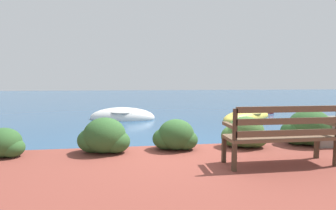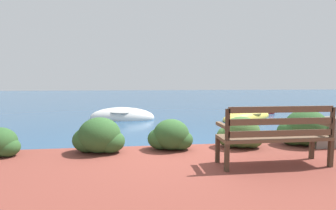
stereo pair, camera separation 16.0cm
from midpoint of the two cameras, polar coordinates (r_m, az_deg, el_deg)
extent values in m
plane|color=navy|center=(5.41, 0.92, -10.96)|extent=(80.00, 80.00, 0.00)
cube|color=#433123|center=(4.28, 11.01, -9.56)|extent=(0.06, 0.06, 0.40)
cube|color=#433123|center=(5.04, 28.85, -7.88)|extent=(0.06, 0.06, 0.40)
cube|color=#433123|center=(3.90, 13.07, -11.06)|extent=(0.06, 0.06, 0.40)
cube|color=#433123|center=(4.72, 31.94, -8.87)|extent=(0.06, 0.06, 0.40)
cube|color=brown|center=(4.38, 22.10, -6.50)|extent=(1.68, 0.48, 0.05)
cube|color=brown|center=(4.18, 23.60, -5.62)|extent=(1.59, 0.04, 0.09)
cube|color=brown|center=(4.16, 23.69, -3.25)|extent=(1.59, 0.04, 0.09)
cube|color=brown|center=(4.13, 23.78, -0.85)|extent=(1.59, 0.04, 0.09)
cube|color=#433123|center=(3.80, 13.21, -4.16)|extent=(0.06, 0.04, 0.45)
cube|color=brown|center=(4.00, 12.11, -4.32)|extent=(0.07, 0.43, 0.05)
cube|color=brown|center=(4.80, 30.57, -3.36)|extent=(0.07, 0.43, 0.05)
ellipsoid|color=#2D5628|center=(5.31, -32.98, -6.87)|extent=(0.59, 0.53, 0.50)
ellipsoid|color=#2D5628|center=(5.24, -31.59, -7.94)|extent=(0.41, 0.37, 0.32)
ellipsoid|color=#2D5628|center=(4.87, -14.54, -6.38)|extent=(0.75, 0.68, 0.64)
ellipsoid|color=#2D5628|center=(4.97, -16.84, -7.31)|extent=(0.57, 0.51, 0.45)
ellipsoid|color=#2D5628|center=(4.84, -12.33, -7.78)|extent=(0.53, 0.47, 0.41)
ellipsoid|color=#2D5628|center=(4.95, 0.84, -6.42)|extent=(0.68, 0.61, 0.58)
ellipsoid|color=#2D5628|center=(4.99, -1.39, -7.32)|extent=(0.51, 0.46, 0.41)
ellipsoid|color=#2D5628|center=(4.96, 2.85, -7.58)|extent=(0.48, 0.43, 0.37)
ellipsoid|color=#426B33|center=(5.31, 15.70, -5.64)|extent=(0.72, 0.64, 0.61)
ellipsoid|color=#426B33|center=(5.30, 13.48, -6.59)|extent=(0.54, 0.48, 0.43)
ellipsoid|color=#426B33|center=(5.37, 17.58, -6.73)|extent=(0.50, 0.45, 0.39)
ellipsoid|color=#2D5628|center=(5.97, 27.75, -4.30)|extent=(0.85, 0.77, 0.72)
ellipsoid|color=#2D5628|center=(5.91, 25.49, -5.35)|extent=(0.64, 0.58, 0.51)
ellipsoid|color=#2D5628|center=(6.08, 29.57, -5.43)|extent=(0.60, 0.54, 0.47)
ellipsoid|color=#DBC64C|center=(11.16, 16.47, -2.54)|extent=(3.14, 2.73, 0.63)
torus|color=olive|center=(11.14, 16.49, -1.65)|extent=(1.52, 1.52, 0.07)
cube|color=#846647|center=(11.56, 17.60, -1.60)|extent=(0.61, 0.76, 0.04)
cube|color=#846647|center=(10.81, 15.50, -1.99)|extent=(0.61, 0.76, 0.04)
ellipsoid|color=silver|center=(10.62, -10.31, -2.72)|extent=(2.72, 1.53, 0.83)
torus|color=gray|center=(10.59, -10.33, -1.50)|extent=(1.32, 1.32, 0.07)
cube|color=#846647|center=(10.52, -8.27, -1.68)|extent=(0.26, 0.92, 0.04)
cube|color=#846647|center=(10.66, -12.03, -1.65)|extent=(0.26, 0.92, 0.04)
sphere|color=red|center=(13.35, 20.76, -1.28)|extent=(0.47, 0.47, 0.47)
torus|color=navy|center=(13.35, 20.76, -1.28)|extent=(0.52, 0.52, 0.06)
camera|label=1|loc=(0.08, -90.39, -0.04)|focal=28.00mm
camera|label=2|loc=(0.08, 89.61, 0.04)|focal=28.00mm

